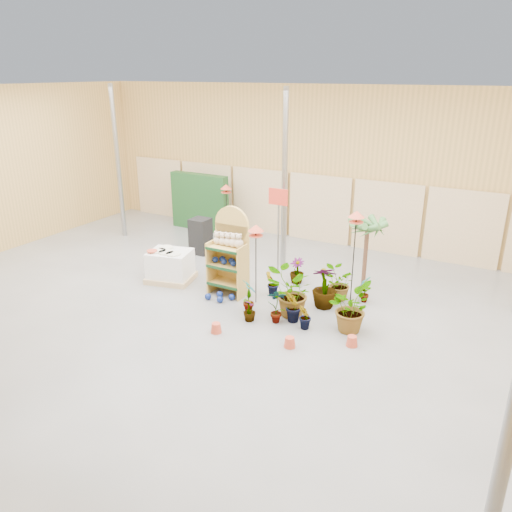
{
  "coord_description": "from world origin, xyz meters",
  "views": [
    {
      "loc": [
        5.28,
        -7.51,
        4.83
      ],
      "look_at": [
        0.3,
        1.5,
        1.0
      ],
      "focal_mm": 35.0,
      "sensor_mm": 36.0,
      "label": 1
    }
  ],
  "objects_px": {
    "display_shelf": "(230,254)",
    "pallet_stack": "(170,266)",
    "bird_table_front": "(256,231)",
    "potted_plant_2": "(291,293)"
  },
  "relations": [
    {
      "from": "display_shelf",
      "to": "potted_plant_2",
      "type": "relative_size",
      "value": 1.94
    },
    {
      "from": "display_shelf",
      "to": "pallet_stack",
      "type": "relative_size",
      "value": 1.64
    },
    {
      "from": "display_shelf",
      "to": "potted_plant_2",
      "type": "height_order",
      "value": "display_shelf"
    },
    {
      "from": "pallet_stack",
      "to": "bird_table_front",
      "type": "relative_size",
      "value": 0.69
    },
    {
      "from": "pallet_stack",
      "to": "bird_table_front",
      "type": "height_order",
      "value": "bird_table_front"
    },
    {
      "from": "display_shelf",
      "to": "potted_plant_2",
      "type": "bearing_deg",
      "value": -15.34
    },
    {
      "from": "display_shelf",
      "to": "pallet_stack",
      "type": "xyz_separation_m",
      "value": [
        -1.64,
        -0.14,
        -0.55
      ]
    },
    {
      "from": "bird_table_front",
      "to": "potted_plant_2",
      "type": "xyz_separation_m",
      "value": [
        0.95,
        -0.24,
        -1.14
      ]
    },
    {
      "from": "pallet_stack",
      "to": "potted_plant_2",
      "type": "distance_m",
      "value": 3.4
    },
    {
      "from": "display_shelf",
      "to": "bird_table_front",
      "type": "distance_m",
      "value": 1.1
    }
  ]
}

